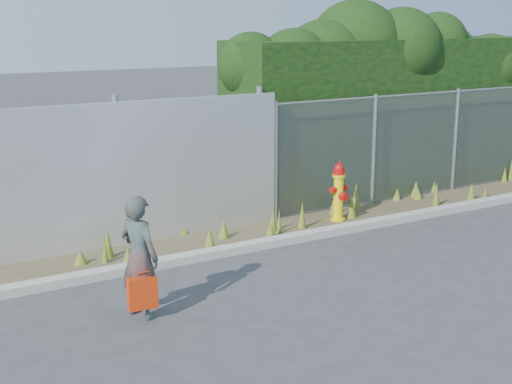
{
  "coord_description": "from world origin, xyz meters",
  "views": [
    {
      "loc": [
        -5.34,
        -6.99,
        3.39
      ],
      "look_at": [
        -0.3,
        1.4,
        1.0
      ],
      "focal_mm": 50.0,
      "sensor_mm": 36.0,
      "label": 1
    }
  ],
  "objects": [
    {
      "name": "curb",
      "position": [
        0.0,
        1.8,
        0.06
      ],
      "size": [
        16.0,
        0.22,
        0.12
      ],
      "primitive_type": "cube",
      "color": "#A09D91",
      "rests_on": "ground"
    },
    {
      "name": "fire_hydrant",
      "position": [
        1.93,
        2.37,
        0.51
      ],
      "size": [
        0.35,
        0.31,
        1.04
      ],
      "rotation": [
        0.0,
        0.0,
        0.1
      ],
      "color": "yellow",
      "rests_on": "ground"
    },
    {
      "name": "hedge",
      "position": [
        4.29,
        4.01,
        2.01
      ],
      "size": [
        7.5,
        2.1,
        3.76
      ],
      "color": "black",
      "rests_on": "ground"
    },
    {
      "name": "red_tote_bag",
      "position": [
        -2.54,
        0.18,
        0.35
      ],
      "size": [
        0.34,
        0.12,
        0.44
      ],
      "rotation": [
        0.0,
        0.0,
        -0.12
      ],
      "color": "red"
    },
    {
      "name": "chainlink_fence",
      "position": [
        4.25,
        3.0,
        1.03
      ],
      "size": [
        6.5,
        0.07,
        2.05
      ],
      "color": "gray",
      "rests_on": "ground"
    },
    {
      "name": "woman",
      "position": [
        -2.49,
        0.36,
        0.73
      ],
      "size": [
        0.54,
        0.63,
        1.45
      ],
      "primitive_type": "imported",
      "rotation": [
        0.0,
        0.0,
        2.0
      ],
      "color": "#0F645C",
      "rests_on": "ground"
    },
    {
      "name": "ground",
      "position": [
        0.0,
        0.0,
        0.0
      ],
      "size": [
        80.0,
        80.0,
        0.0
      ],
      "primitive_type": "plane",
      "color": "#39393C",
      "rests_on": "ground"
    },
    {
      "name": "weed_strip",
      "position": [
        -0.17,
        2.45,
        0.11
      ],
      "size": [
        16.0,
        1.33,
        0.53
      ],
      "color": "#4C422B",
      "rests_on": "ground"
    },
    {
      "name": "black_shoulder_bag",
      "position": [
        -2.46,
        0.49,
        0.95
      ],
      "size": [
        0.22,
        0.09,
        0.16
      ],
      "rotation": [
        0.0,
        0.0,
        0.08
      ],
      "color": "black"
    },
    {
      "name": "corrugated_fence",
      "position": [
        -3.25,
        3.01,
        1.1
      ],
      "size": [
        8.5,
        0.21,
        2.3
      ],
      "color": "silver",
      "rests_on": "ground"
    }
  ]
}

